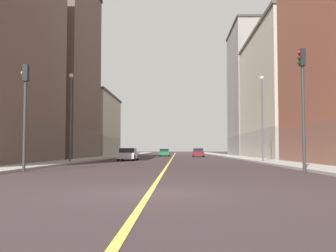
# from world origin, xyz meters

# --- Properties ---
(ground_plane) EXTENTS (400.00, 400.00, 0.00)m
(ground_plane) POSITION_xyz_m (0.00, 0.00, 0.00)
(ground_plane) COLOR #36292B
(ground_plane) RESTS_ON ground
(sidewalk_left) EXTENTS (2.99, 168.00, 0.15)m
(sidewalk_left) POSITION_xyz_m (9.24, 49.00, 0.07)
(sidewalk_left) COLOR #9E9B93
(sidewalk_left) RESTS_ON ground
(sidewalk_right) EXTENTS (2.99, 168.00, 0.15)m
(sidewalk_right) POSITION_xyz_m (-9.24, 49.00, 0.07)
(sidewalk_right) COLOR #9E9B93
(sidewalk_right) RESTS_ON ground
(lane_center_stripe) EXTENTS (0.16, 154.00, 0.01)m
(lane_center_stripe) POSITION_xyz_m (0.00, 49.00, 0.01)
(lane_center_stripe) COLOR #E5D14C
(lane_center_stripe) RESTS_ON ground
(building_left_mid) EXTENTS (9.78, 23.57, 16.75)m
(building_left_mid) POSITION_xyz_m (15.47, 42.06, 8.38)
(building_left_mid) COLOR #9D9688
(building_left_mid) RESTS_ON ground
(building_left_far) EXTENTS (9.78, 15.88, 23.50)m
(building_left_far) POSITION_xyz_m (15.47, 62.95, 11.76)
(building_left_far) COLOR slate
(building_left_far) RESTS_ON ground
(building_right_midblock) EXTENTS (9.78, 16.10, 23.67)m
(building_right_midblock) POSITION_xyz_m (-15.47, 40.95, 11.84)
(building_right_midblock) COLOR brown
(building_right_midblock) RESTS_ON ground
(building_right_distant) EXTENTS (9.78, 19.64, 10.88)m
(building_right_distant) POSITION_xyz_m (-15.47, 60.52, 5.45)
(building_right_distant) COLOR #9D9688
(building_right_distant) RESTS_ON ground
(traffic_light_left_near) EXTENTS (0.40, 0.32, 6.48)m
(traffic_light_left_near) POSITION_xyz_m (7.33, 9.91, 4.16)
(traffic_light_left_near) COLOR #2D2D2D
(traffic_light_left_near) RESTS_ON ground
(traffic_light_right_near) EXTENTS (0.40, 0.32, 5.73)m
(traffic_light_right_near) POSITION_xyz_m (-7.36, 9.91, 3.73)
(traffic_light_right_near) COLOR #2D2D2D
(traffic_light_right_near) RESTS_ON ground
(street_lamp_left_near) EXTENTS (0.36, 0.36, 7.64)m
(street_lamp_left_near) POSITION_xyz_m (8.34, 25.15, 4.74)
(street_lamp_left_near) COLOR #4C4C51
(street_lamp_left_near) RESTS_ON ground
(street_lamp_right_near) EXTENTS (0.36, 0.36, 7.52)m
(street_lamp_right_near) POSITION_xyz_m (-8.34, 22.89, 4.68)
(street_lamp_right_near) COLOR #4C4C51
(street_lamp_right_near) RESTS_ON ground
(car_maroon) EXTENTS (1.94, 4.51, 1.35)m
(car_maroon) POSITION_xyz_m (3.98, 52.96, 0.66)
(car_maroon) COLOR maroon
(car_maroon) RESTS_ON ground
(car_white) EXTENTS (1.97, 4.49, 1.33)m
(car_white) POSITION_xyz_m (-4.56, 32.17, 0.64)
(car_white) COLOR white
(car_white) RESTS_ON ground
(car_green) EXTENTS (1.78, 3.92, 1.28)m
(car_green) POSITION_xyz_m (-1.53, 58.02, 0.63)
(car_green) COLOR #1E6B38
(car_green) RESTS_ON ground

